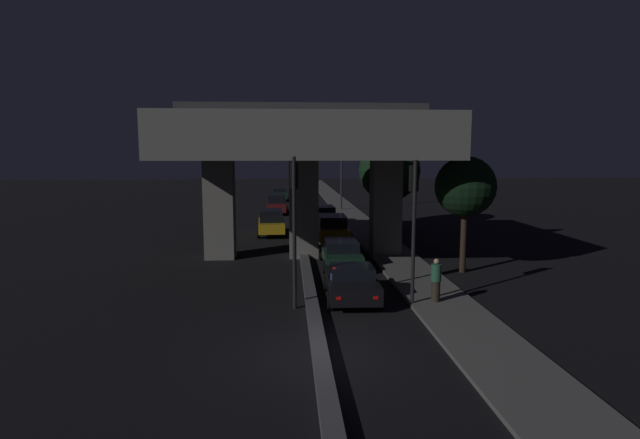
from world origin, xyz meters
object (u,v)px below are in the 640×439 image
at_px(traffic_light_right_of_median, 414,208).
at_px(motorcycle_blue_filtering_near, 335,288).
at_px(car_dark_green_second, 341,252).
at_px(car_taxi_yellow_lead_oncoming, 271,222).
at_px(traffic_light_left_of_median, 294,206).
at_px(car_black_lead, 352,282).
at_px(car_silver_fourth, 324,215).
at_px(street_lamp, 337,162).
at_px(car_dark_green_third_oncoming, 280,194).
at_px(car_dark_red_second_oncoming, 277,204).
at_px(pedestrian_on_sidewalk, 436,280).
at_px(car_taxi_yellow_third, 332,229).

relative_size(traffic_light_right_of_median, motorcycle_blue_filtering_near, 3.05).
height_order(car_dark_green_second, car_taxi_yellow_lead_oncoming, car_taxi_yellow_lead_oncoming).
relative_size(traffic_light_left_of_median, car_black_lead, 1.39).
xyz_separation_m(car_black_lead, car_silver_fourth, (0.45, 20.69, 0.11)).
height_order(street_lamp, car_dark_green_third_oncoming, street_lamp).
bearing_deg(car_black_lead, street_lamp, -3.29).
bearing_deg(motorcycle_blue_filtering_near, car_dark_green_second, -12.52).
xyz_separation_m(car_silver_fourth, motorcycle_blue_filtering_near, (-1.15, -21.16, -0.21)).
height_order(car_black_lead, car_dark_red_second_oncoming, car_dark_red_second_oncoming).
xyz_separation_m(car_dark_green_second, car_silver_fourth, (0.24, 14.86, 0.10)).
height_order(street_lamp, car_taxi_yellow_lead_oncoming, street_lamp).
bearing_deg(pedestrian_on_sidewalk, motorcycle_blue_filtering_near, 174.80).
bearing_deg(traffic_light_right_of_median, traffic_light_left_of_median, -179.98).
distance_m(car_dark_green_second, car_taxi_yellow_lead_oncoming, 10.83).
bearing_deg(car_silver_fourth, car_dark_green_third_oncoming, 7.96).
relative_size(traffic_light_right_of_median, car_dark_green_second, 1.21).
xyz_separation_m(car_silver_fourth, car_dark_red_second_oncoming, (-3.91, 7.88, 0.13)).
bearing_deg(street_lamp, traffic_light_left_of_median, -98.50).
relative_size(street_lamp, car_dark_green_second, 1.80).
relative_size(car_dark_green_second, motorcycle_blue_filtering_near, 2.52).
distance_m(traffic_light_left_of_median, pedestrian_on_sidewalk, 6.03).
bearing_deg(car_dark_red_second_oncoming, traffic_light_left_of_median, 2.95).
distance_m(car_silver_fourth, motorcycle_blue_filtering_near, 21.19).
relative_size(car_dark_green_second, pedestrian_on_sidewalk, 2.74).
distance_m(car_dark_green_second, car_silver_fourth, 14.86).
relative_size(car_dark_red_second_oncoming, motorcycle_blue_filtering_near, 2.63).
bearing_deg(car_black_lead, traffic_light_right_of_median, -109.88).
height_order(car_black_lead, car_dark_green_third_oncoming, car_dark_green_third_oncoming).
bearing_deg(car_black_lead, car_dark_green_third_oncoming, 6.05).
height_order(traffic_light_right_of_median, car_silver_fourth, traffic_light_right_of_median).
bearing_deg(car_silver_fourth, traffic_light_left_of_median, 170.42).
bearing_deg(motorcycle_blue_filtering_near, car_silver_fourth, -7.39).
distance_m(traffic_light_left_of_median, car_dark_green_second, 7.74).
bearing_deg(traffic_light_right_of_median, car_dark_red_second_oncoming, 100.83).
bearing_deg(pedestrian_on_sidewalk, car_black_lead, 165.25).
bearing_deg(traffic_light_left_of_median, car_silver_fourth, 82.93).
distance_m(traffic_light_left_of_median, motorcycle_blue_filtering_near, 3.54).
relative_size(car_silver_fourth, motorcycle_blue_filtering_near, 2.57).
xyz_separation_m(street_lamp, pedestrian_on_sidewalk, (0.60, -31.54, -3.90)).
bearing_deg(car_taxi_yellow_third, traffic_light_left_of_median, 169.78).
xyz_separation_m(traffic_light_left_of_median, car_taxi_yellow_third, (2.60, 13.38, -2.87)).
distance_m(car_black_lead, motorcycle_blue_filtering_near, 0.85).
xyz_separation_m(traffic_light_right_of_median, car_dark_green_second, (-1.96, 6.68, -2.99)).
height_order(car_taxi_yellow_third, car_taxi_yellow_lead_oncoming, car_taxi_yellow_lead_oncoming).
relative_size(car_dark_green_third_oncoming, motorcycle_blue_filtering_near, 2.39).
bearing_deg(traffic_light_right_of_median, motorcycle_blue_filtering_near, 172.60).
bearing_deg(motorcycle_blue_filtering_near, car_taxi_yellow_third, -9.04).
distance_m(traffic_light_left_of_median, car_taxi_yellow_lead_oncoming, 17.11).
bearing_deg(car_silver_fourth, street_lamp, -14.03).
xyz_separation_m(car_dark_green_third_oncoming, motorcycle_blue_filtering_near, (2.71, -42.08, -0.18)).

